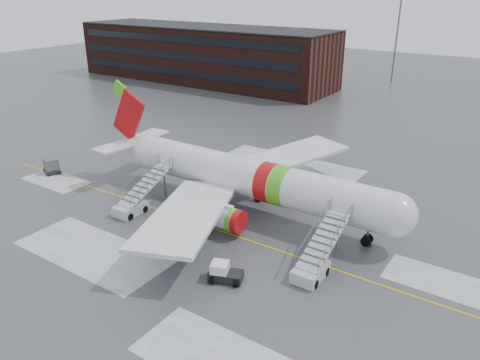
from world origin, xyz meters
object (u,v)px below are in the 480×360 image
Objects in this scene: pushback_tug at (224,273)px; uld_container at (52,166)px; airliner at (243,177)px; airstair_aft at (136,201)px; airstair_fwd at (315,262)px.

pushback_tug is 30.73m from uld_container.
pushback_tug is at bearing -63.23° from airliner.
pushback_tug is (14.18, -4.72, -0.41)m from airstair_aft.
airliner is at bearing 116.77° from pushback_tug.
uld_container is (-35.46, 1.64, -0.23)m from airstair_fwd.
airstair_aft is 14.95m from pushback_tug.
uld_container reaches higher than pushback_tug.
airliner reaches higher than pushback_tug.
airliner reaches higher than airstair_aft.
airstair_fwd is at bearing 41.19° from pushback_tug.
airstair_fwd is 2.95× the size of uld_container.
airstair_aft is at bearing -5.88° from uld_container.
airliner is 4.55× the size of airstair_aft.
airstair_fwd is (11.08, -6.54, -2.35)m from airliner.
airliner is at bearing 149.46° from airstair_fwd.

